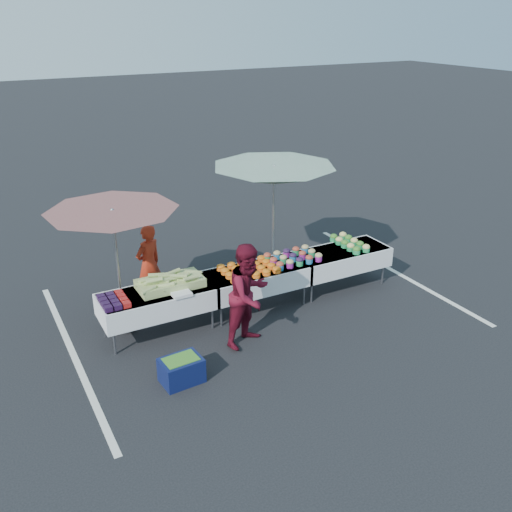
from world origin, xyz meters
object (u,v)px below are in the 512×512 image
table_left (158,301)px  customer (249,295)px  table_right (340,258)px  storage_bin (181,370)px  vendor (149,264)px  umbrella_right (274,176)px  table_center (256,278)px  umbrella_left (113,221)px

table_left → customer: bearing=-39.2°
table_right → storage_bin: table_right is taller
vendor → customer: bearing=90.5°
table_right → umbrella_right: bearing=141.3°
table_center → vendor: 1.92m
table_right → customer: bearing=-158.7°
table_center → umbrella_left: 2.67m
vendor → table_left: bearing=54.1°
table_right → umbrella_right: 1.99m
table_center → table_right: bearing=0.0°
umbrella_left → umbrella_right: bearing=7.4°
table_left → umbrella_right: 3.12m
table_right → customer: customer is taller
umbrella_right → table_center: bearing=-135.0°
table_left → umbrella_left: size_ratio=0.74×
storage_bin → vendor: bearing=76.6°
customer → storage_bin: customer is taller
customer → umbrella_left: bearing=117.9°
table_left → customer: 1.53m
umbrella_right → storage_bin: (-2.78, -2.24, -1.92)m
table_left → storage_bin: table_left is taller
umbrella_left → storage_bin: size_ratio=4.17×
umbrella_right → storage_bin: umbrella_right is taller
customer → storage_bin: size_ratio=2.77×
table_center → vendor: (-1.56, 1.10, 0.15)m
umbrella_left → table_left: bearing=-39.8°
table_center → umbrella_left: umbrella_left is taller
vendor → umbrella_left: (-0.72, -0.70, 1.17)m
vendor → umbrella_right: 2.75m
table_right → storage_bin: (-3.78, -1.44, -0.39)m
vendor → customer: customer is taller
table_left → vendor: (0.24, 1.10, 0.15)m
table_center → table_left: bearing=180.0°
storage_bin → table_right: bearing=16.6°
customer → umbrella_right: 2.60m
table_right → umbrella_left: umbrella_left is taller
table_left → table_right: 3.60m
vendor → umbrella_left: 1.54m
table_right → vendor: 3.54m
table_left → umbrella_right: bearing=17.1°
customer → umbrella_right: (1.43, 1.75, 1.27)m
table_right → customer: (-2.43, -0.95, 0.25)m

